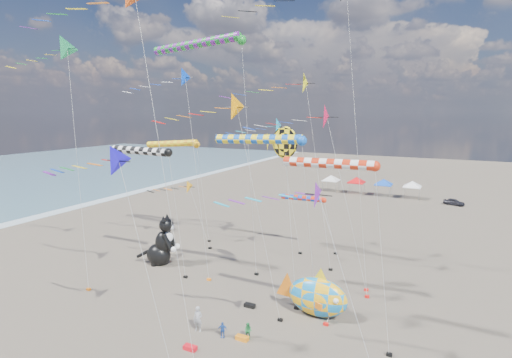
{
  "coord_description": "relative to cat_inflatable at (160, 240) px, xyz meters",
  "views": [
    {
      "loc": [
        15.32,
        -15.83,
        15.71
      ],
      "look_at": [
        1.43,
        12.0,
        10.41
      ],
      "focal_mm": 28.0,
      "sensor_mm": 36.0,
      "label": 1
    }
  ],
  "objects": [
    {
      "name": "delta_kite_3",
      "position": [
        8.22,
        9.34,
        11.13
      ],
      "size": [
        9.91,
        2.02,
        15.15
      ],
      "color": "#16A8DA",
      "rests_on": "ground"
    },
    {
      "name": "delta_kite_0",
      "position": [
        2.69,
        -1.17,
        15.76
      ],
      "size": [
        10.02,
        1.86,
        19.75
      ],
      "color": "blue",
      "rests_on": "ground"
    },
    {
      "name": "person_adult",
      "position": [
        10.75,
        -8.88,
        -1.73
      ],
      "size": [
        0.74,
        0.55,
        1.87
      ],
      "primitive_type": "imported",
      "rotation": [
        0.0,
        0.0,
        0.16
      ],
      "color": "#999AA0",
      "rests_on": "ground"
    },
    {
      "name": "cat_inflatable",
      "position": [
        0.0,
        0.0,
        0.0
      ],
      "size": [
        4.31,
        2.91,
        5.32
      ],
      "primitive_type": null,
      "rotation": [
        0.0,
        0.0,
        0.26
      ],
      "color": "black",
      "rests_on": "ground"
    },
    {
      "name": "kite_bag_0",
      "position": [
        11.61,
        -11.05,
        -2.51
      ],
      "size": [
        0.9,
        0.44,
        0.3
      ],
      "primitive_type": "cube",
      "color": "red",
      "rests_on": "ground"
    },
    {
      "name": "delta_kite_8",
      "position": [
        19.6,
        -11.03,
        8.11
      ],
      "size": [
        9.83,
        1.76,
        12.03
      ],
      "color": "purple",
      "rests_on": "ground"
    },
    {
      "name": "angelfish_kite",
      "position": [
        13.76,
        -0.68,
        10.43
      ],
      "size": [
        3.74,
        3.02,
        14.51
      ],
      "color": "yellow",
      "rests_on": "ground"
    },
    {
      "name": "delta_kite_10",
      "position": [
        12.42,
        -4.96,
        13.08
      ],
      "size": [
        9.73,
        2.16,
        17.14
      ],
      "color": "#FF9704",
      "rests_on": "ground"
    },
    {
      "name": "windsock_2",
      "position": [
        4.03,
        1.96,
        19.26
      ],
      "size": [
        11.7,
        0.88,
        22.43
      ],
      "color": "#198C2B",
      "rests_on": "ground"
    },
    {
      "name": "windsock_5",
      "position": [
        11.74,
        11.0,
        3.28
      ],
      "size": [
        6.68,
        0.61,
        6.31
      ],
      "color": "red",
      "rests_on": "ground"
    },
    {
      "name": "child_blue",
      "position": [
        12.76,
        -8.79,
        -2.09
      ],
      "size": [
        0.73,
        0.51,
        1.15
      ],
      "primitive_type": "imported",
      "rotation": [
        0.0,
        0.0,
        0.38
      ],
      "color": "#2352B5",
      "rests_on": "ground"
    },
    {
      "name": "tent_row",
      "position": [
        12.57,
        45.0,
        0.49
      ],
      "size": [
        19.2,
        4.2,
        3.8
      ],
      "color": "white",
      "rests_on": "ground"
    },
    {
      "name": "delta_kite_2",
      "position": [
        -1.46,
        6.24,
        3.98
      ],
      "size": [
        8.53,
        1.71,
        7.88
      ],
      "color": "#FFA91B",
      "rests_on": "ground"
    },
    {
      "name": "delta_kite_4",
      "position": [
        16.26,
        3.18,
        12.33
      ],
      "size": [
        11.4,
        2.37,
        16.46
      ],
      "color": "#DF1645",
      "rests_on": "ground"
    },
    {
      "name": "delta_kite_9",
      "position": [
        8.32,
        -14.53,
        10.0
      ],
      "size": [
        10.31,
        1.94,
        13.97
      ],
      "color": "#1B10D5",
      "rests_on": "ground"
    },
    {
      "name": "delta_kite_1",
      "position": [
        -4.79,
        -7.72,
        18.0
      ],
      "size": [
        9.89,
        2.29,
        22.1
      ],
      "color": "#1C8E4E",
      "rests_on": "ground"
    },
    {
      "name": "delta_kite_5",
      "position": [
        11.03,
        6.27,
        15.38
      ],
      "size": [
        12.87,
        2.12,
        19.46
      ],
      "color": "yellow",
      "rests_on": "ground"
    },
    {
      "name": "windsock_4",
      "position": [
        -4.3,
        8.35,
        9.06
      ],
      "size": [
        8.99,
        0.81,
        12.18
      ],
      "color": "#EFA214",
      "rests_on": "ground"
    },
    {
      "name": "parked_car",
      "position": [
        27.0,
        43.0,
        -2.1
      ],
      "size": [
        3.52,
        2.16,
        1.12
      ],
      "primitive_type": "imported",
      "rotation": [
        0.0,
        0.0,
        1.3
      ],
      "color": "#26262D",
      "rests_on": "ground"
    },
    {
      "name": "windsock_3",
      "position": [
        12.76,
        -2.27,
        10.78
      ],
      "size": [
        8.99,
        0.8,
        13.9
      ],
      "color": "blue",
      "rests_on": "ground"
    },
    {
      "name": "kite_bag_2",
      "position": [
        12.47,
        -4.06,
        -2.51
      ],
      "size": [
        0.9,
        0.44,
        0.3
      ],
      "primitive_type": "cube",
      "color": "black",
      "rests_on": "ground"
    },
    {
      "name": "windsock_0",
      "position": [
        -0.07,
        -1.68,
        9.23
      ],
      "size": [
        8.25,
        0.78,
        12.34
      ],
      "color": "black",
      "rests_on": "ground"
    },
    {
      "name": "kite_bag_3",
      "position": [
        19.1,
        -0.89,
        -2.51
      ],
      "size": [
        0.9,
        0.44,
        0.3
      ],
      "primitive_type": "cube",
      "color": "blue",
      "rests_on": "ground"
    },
    {
      "name": "kite_bag_1",
      "position": [
        14.16,
        -8.49,
        -2.51
      ],
      "size": [
        0.9,
        0.44,
        0.3
      ],
      "primitive_type": "cube",
      "color": "orange",
      "rests_on": "ground"
    },
    {
      "name": "child_green",
      "position": [
        14.44,
        -8.12,
        -2.08
      ],
      "size": [
        0.56,
        0.44,
        1.16
      ],
      "primitive_type": "imported",
      "rotation": [
        0.0,
        0.0,
        0.0
      ],
      "color": "#21803D",
      "rests_on": "ground"
    },
    {
      "name": "fish_inflatable",
      "position": [
        17.76,
        -3.02,
        -1.04
      ],
      "size": [
        6.24,
        2.38,
        4.0
      ],
      "color": "#1481C9",
      "rests_on": "ground"
    },
    {
      "name": "windsock_1",
      "position": [
        19.45,
        -5.83,
        9.62
      ],
      "size": [
        7.69,
        0.67,
        12.71
      ],
      "color": "red",
      "rests_on": "ground"
    }
  ]
}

